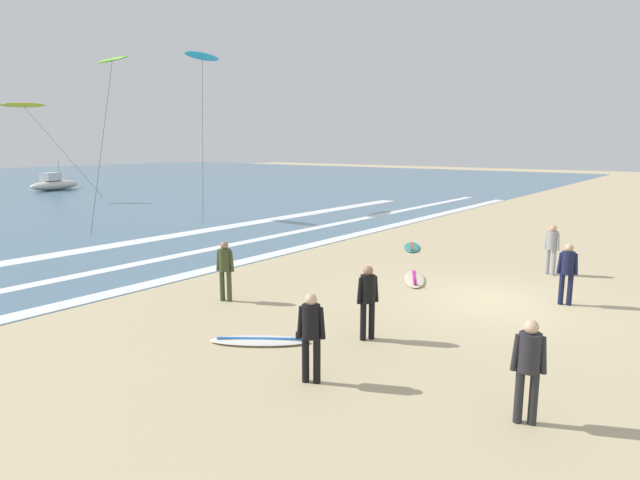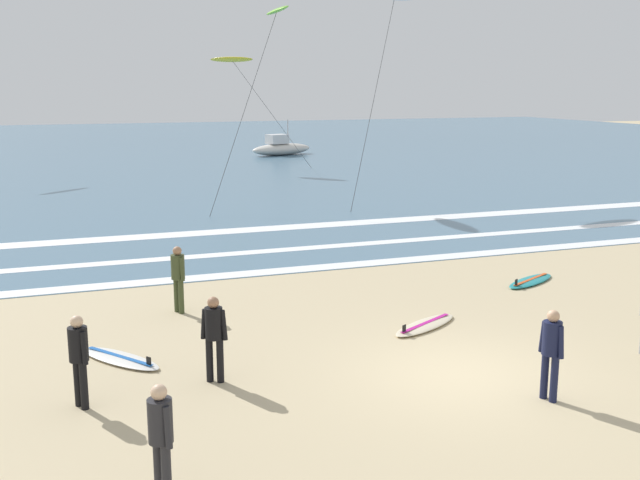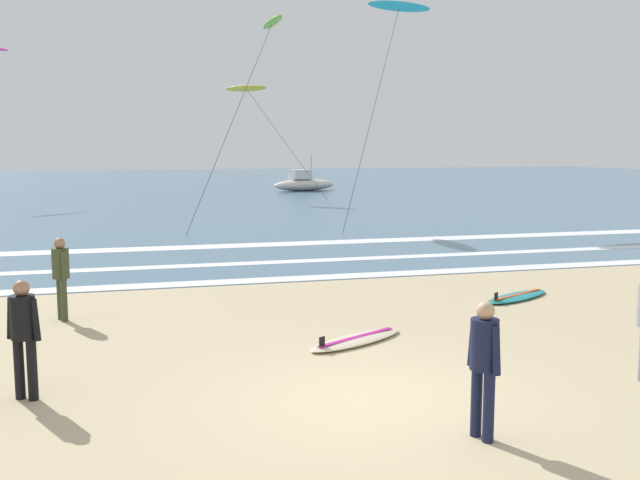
{
  "view_description": "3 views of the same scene",
  "coord_description": "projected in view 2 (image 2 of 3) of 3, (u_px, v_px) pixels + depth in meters",
  "views": [
    {
      "loc": [
        -13.4,
        -4.42,
        4.07
      ],
      "look_at": [
        -1.33,
        4.86,
        1.3
      ],
      "focal_mm": 29.49,
      "sensor_mm": 36.0,
      "label": 1
    },
    {
      "loc": [
        -6.94,
        -11.45,
        5.28
      ],
      "look_at": [
        -0.42,
        6.66,
        1.3
      ],
      "focal_mm": 42.1,
      "sensor_mm": 36.0,
      "label": 2
    },
    {
      "loc": [
        -3.01,
        -8.54,
        3.31
      ],
      "look_at": [
        0.1,
        3.04,
        1.74
      ],
      "focal_mm": 40.17,
      "sensor_mm": 36.0,
      "label": 3
    }
  ],
  "objects": [
    {
      "name": "ground_plane",
      "position": [
        463.0,
        375.0,
        13.92
      ],
      "size": [
        160.0,
        160.0,
        0.0
      ],
      "primitive_type": "plane",
      "color": "tan"
    },
    {
      "name": "ocean_surface",
      "position": [
        137.0,
        149.0,
        63.06
      ],
      "size": [
        140.0,
        90.0,
        0.01
      ],
      "primitive_type": "cube",
      "color": "slate",
      "rests_on": "ground"
    },
    {
      "name": "wave_foam_shoreline",
      "position": [
        272.0,
        272.0,
        21.59
      ],
      "size": [
        53.94,
        0.68,
        0.01
      ],
      "primitive_type": "cube",
      "color": "white",
      "rests_on": "ocean_surface"
    },
    {
      "name": "wave_foam_mid_break",
      "position": [
        235.0,
        254.0,
        23.9
      ],
      "size": [
        56.12,
        0.59,
        0.01
      ],
      "primitive_type": "cube",
      "color": "white",
      "rests_on": "ocean_surface"
    },
    {
      "name": "wave_foam_outer_break",
      "position": [
        242.0,
        230.0,
        27.72
      ],
      "size": [
        41.63,
        1.02,
        0.01
      ],
      "primitive_type": "cube",
      "color": "white",
      "rests_on": "ocean_surface"
    },
    {
      "name": "surfer_foreground_main",
      "position": [
        214.0,
        331.0,
        13.42
      ],
      "size": [
        0.48,
        0.33,
        1.6
      ],
      "color": "black",
      "rests_on": "ground"
    },
    {
      "name": "surfer_right_near",
      "position": [
        161.0,
        432.0,
        9.53
      ],
      "size": [
        0.32,
        0.51,
        1.6
      ],
      "color": "#232328",
      "rests_on": "ground"
    },
    {
      "name": "surfer_left_far",
      "position": [
        551.0,
        347.0,
        12.63
      ],
      "size": [
        0.32,
        0.51,
        1.6
      ],
      "color": "#141938",
      "rests_on": "ground"
    },
    {
      "name": "surfer_mid_group",
      "position": [
        178.0,
        273.0,
        17.56
      ],
      "size": [
        0.32,
        0.5,
        1.6
      ],
      "color": "#384223",
      "rests_on": "ground"
    },
    {
      "name": "surfer_background_far",
      "position": [
        79.0,
        353.0,
        12.34
      ],
      "size": [
        0.32,
        0.5,
        1.6
      ],
      "color": "black",
      "rests_on": "ground"
    },
    {
      "name": "surfboard_right_spare",
      "position": [
        120.0,
        358.0,
        14.64
      ],
      "size": [
        1.71,
        2.06,
        0.25
      ],
      "color": "silver",
      "rests_on": "ground"
    },
    {
      "name": "surfboard_near_water",
      "position": [
        531.0,
        281.0,
        20.43
      ],
      "size": [
        2.14,
        1.51,
        0.25
      ],
      "color": "teal",
      "rests_on": "ground"
    },
    {
      "name": "surfboard_foreground_flat",
      "position": [
        425.0,
        325.0,
        16.68
      ],
      "size": [
        2.13,
        1.54,
        0.25
      ],
      "color": "beige",
      "rests_on": "ground"
    },
    {
      "name": "kite_lime_mid_center",
      "position": [
        277.0,
        11.0,
        33.93
      ],
      "size": [
        4.68,
        5.66,
        8.82
      ],
      "color": "#70C628",
      "rests_on": "ground"
    },
    {
      "name": "kite_yellow_far_left",
      "position": [
        232.0,
        60.0,
        46.95
      ],
      "size": [
        6.22,
        2.91,
        7.08
      ],
      "color": "yellow",
      "rests_on": "ground"
    },
    {
      "name": "offshore_boat",
      "position": [
        281.0,
        148.0,
        57.54
      ],
      "size": [
        5.47,
        3.23,
        2.7
      ],
      "color": "beige",
      "rests_on": "ground"
    }
  ]
}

